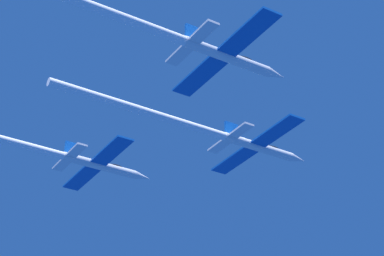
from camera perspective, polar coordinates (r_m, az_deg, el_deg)
jet_lead at (r=108.78m, az=1.28°, el=-0.25°), size 20.41×43.16×3.38m
jet_left_wing at (r=114.72m, az=-12.42°, el=-1.40°), size 20.41×49.84×3.38m
jet_right_wing at (r=88.19m, az=-3.53°, el=7.78°), size 20.41×49.04×3.38m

